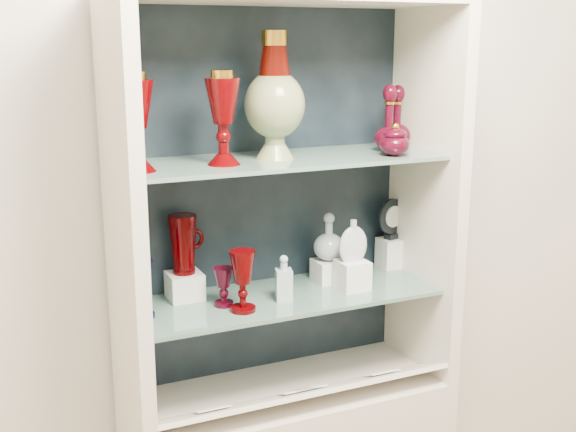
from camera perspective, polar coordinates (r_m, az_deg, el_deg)
name	(u,v)px	position (r m, az deg, el deg)	size (l,w,h in m)	color
wall_back	(259,171)	(2.29, -2.27, 3.61)	(3.50, 0.02, 2.80)	white
cabinet_back_panel	(263,195)	(2.28, -1.97, 1.64)	(0.98, 0.02, 1.15)	black
cabinet_side_left	(124,224)	(1.97, -12.85, -0.65)	(0.04, 0.40, 1.15)	beige
cabinet_side_right	(425,194)	(2.34, 10.76, 1.73)	(0.04, 0.40, 1.15)	beige
shelf_lower	(285,296)	(2.21, -0.21, -6.36)	(0.92, 0.34, 0.01)	slate
shelf_upper	(285,160)	(2.10, -0.23, 4.47)	(0.92, 0.34, 0.01)	slate
label_ledge	(303,394)	(2.21, 1.21, -13.87)	(0.92, 0.18, 0.01)	beige
label_card_0	(308,388)	(2.21, 1.58, -13.45)	(0.10, 0.07, 0.00)	white
label_card_1	(381,373)	(2.32, 7.38, -12.17)	(0.10, 0.07, 0.00)	white
label_card_2	(212,409)	(2.11, -6.02, -14.91)	(0.10, 0.07, 0.00)	white
label_card_3	(296,391)	(2.19, 0.65, -13.64)	(0.10, 0.07, 0.00)	white
pedestal_lamp_left	(136,122)	(1.90, -11.90, 7.26)	(0.10, 0.10, 0.26)	#460001
pedestal_lamp_right	(223,118)	(1.97, -5.16, 7.71)	(0.10, 0.10, 0.25)	#460001
enamel_urn	(275,96)	(2.07, -1.07, 9.49)	(0.17, 0.17, 0.36)	#0E3E12
ruby_decanter_a	(389,114)	(2.24, 8.00, 7.98)	(0.09, 0.09, 0.23)	#420415
ruby_decanter_b	(397,115)	(2.33, 8.63, 7.93)	(0.09, 0.09, 0.21)	#420415
lidded_bowl	(395,139)	(2.15, 8.44, 6.03)	(0.09, 0.09, 0.10)	#420415
cobalt_goblet	(141,289)	(2.04, -11.54, -5.69)	(0.07, 0.07, 0.17)	#09023B
ruby_goblet_tall	(243,281)	(2.05, -3.60, -5.16)	(0.07, 0.07, 0.18)	#460001
ruby_goblet_small	(224,287)	(2.10, -5.11, -5.60)	(0.06, 0.06, 0.12)	#420415
riser_ruby_pitcher	(185,286)	(2.18, -8.17, -5.47)	(0.10, 0.10, 0.08)	silver
ruby_pitcher	(183,244)	(2.14, -8.28, -2.23)	(0.13, 0.08, 0.18)	#460001
clear_square_bottle	(284,278)	(2.13, -0.33, -4.91)	(0.05, 0.05, 0.14)	#97ACB1
riser_flat_flask	(352,275)	(2.25, 5.11, -4.65)	(0.09, 0.09, 0.09)	silver
flat_flask	(353,240)	(2.22, 5.17, -1.89)	(0.10, 0.04, 0.14)	#B0B7C5
riser_clear_round_decanter	(328,270)	(2.32, 3.21, -4.32)	(0.09, 0.09, 0.07)	silver
clear_round_decanter	(329,238)	(2.29, 3.24, -1.74)	(0.10, 0.10, 0.15)	#97ACB1
riser_cameo_medallion	(391,253)	(2.48, 8.13, -2.89)	(0.08, 0.08, 0.10)	silver
cameo_medallion	(392,218)	(2.45, 8.23, -0.16)	(0.12, 0.04, 0.14)	black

